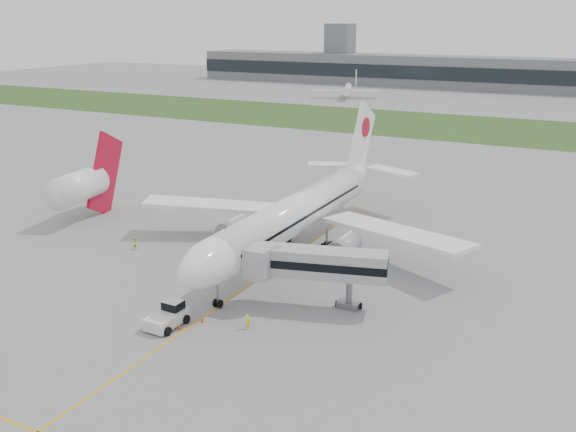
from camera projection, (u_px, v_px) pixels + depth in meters
The scene contains 14 objects.
ground at pixel (282, 263), 82.80m from camera, with size 600.00×600.00×0.00m, color gray.
apron_markings at pixel (263, 276), 78.55m from camera, with size 70.00×70.00×0.04m, color gold, non-canonical shape.
grass_strip at pixel (476, 128), 184.74m from camera, with size 600.00×50.00×0.02m, color #284E1D.
terminal_building at pixel (530, 75), 276.02m from camera, with size 320.00×22.30×14.00m.
control_tower at pixel (339, 82), 319.29m from camera, with size 12.00×12.00×56.00m, color gray, non-canonical shape.
airliner at pixel (299, 211), 85.27m from camera, with size 48.13×53.95×17.88m.
pushback_tug at pixel (168, 315), 65.64m from camera, with size 3.18×4.63×2.34m.
jet_bridge at pixel (313, 264), 68.58m from camera, with size 14.49×7.68×6.86m.
safety_cone_left at pixel (180, 327), 64.90m from camera, with size 0.42×0.42×0.58m, color #DE430B.
safety_cone_right at pixel (202, 320), 66.59m from camera, with size 0.37×0.37×0.50m, color #DE430B.
ground_crew_near at pixel (247, 322), 64.88m from camera, with size 0.58×0.38×1.60m, color #EAFF2A.
ground_crew_far at pixel (136, 244), 87.34m from camera, with size 0.82×0.64×1.68m, color #D5FA29.
neighbor_aircraft at pixel (81, 185), 99.13m from camera, with size 6.46×17.24×13.93m.
distant_aircraft_left at pixel (347, 98), 254.40m from camera, with size 26.71×23.57×10.21m, color white, non-canonical shape.
Camera 1 is at (36.14, -68.40, 30.15)m, focal length 40.00 mm.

